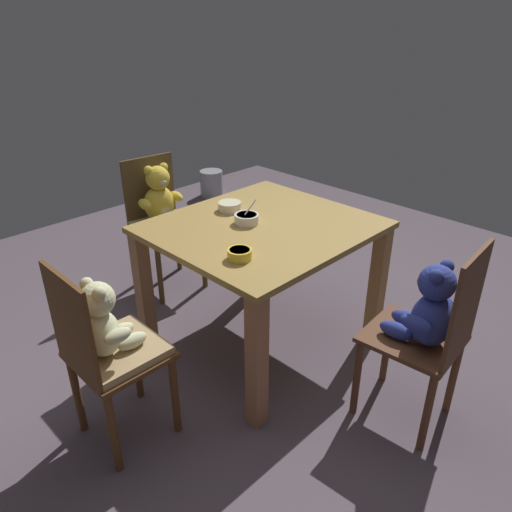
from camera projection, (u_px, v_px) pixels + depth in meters
The scene contains 9 objects.
ground_plane at pixel (262, 340), 2.95m from camera, with size 5.20×5.20×0.04m.
dining_table at pixel (262, 247), 2.67m from camera, with size 1.11×1.01×0.75m.
teddy_chair_far_center at pixel (162, 210), 3.28m from camera, with size 0.45×0.44×0.91m.
teddy_chair_near_front at pixel (429, 319), 2.12m from camera, with size 0.40×0.44×0.94m.
teddy_chair_near_left at pixel (107, 339), 2.02m from camera, with size 0.38×0.38×0.91m.
porridge_bowl_white_center at pixel (247, 219), 2.60m from camera, with size 0.14×0.13×0.12m.
porridge_bowl_yellow_near_left at pixel (240, 254), 2.23m from camera, with size 0.12×0.12×0.05m.
porridge_bowl_cream_far_center at pixel (230, 206), 2.78m from camera, with size 0.13×0.13×0.05m.
metal_pail at pixel (212, 183), 5.14m from camera, with size 0.24×0.24×0.27m, color #93969B.
Camera 1 is at (-1.73, -1.66, 1.78)m, focal length 33.87 mm.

